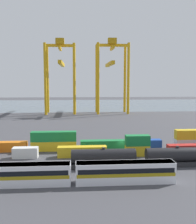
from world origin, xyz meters
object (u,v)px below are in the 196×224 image
object	(u,v)px
shipping_container_4	(137,151)
gantry_crane_west	(61,69)
shipping_container_14	(150,144)
shipping_container_15	(196,143)
shipping_container_3	(82,152)
gantry_crane_central	(112,69)
passenger_train	(73,172)

from	to	relation	value
shipping_container_4	gantry_crane_west	distance (m)	102.37
shipping_container_14	shipping_container_15	world-z (taller)	same
shipping_container_3	shipping_container_14	world-z (taller)	same
shipping_container_3	gantry_crane_central	xyz separation A→B (m)	(19.03, 95.72, 24.71)
passenger_train	shipping_container_15	world-z (taller)	passenger_train
shipping_container_4	shipping_container_15	bearing A→B (deg)	19.93
passenger_train	shipping_container_3	distance (m)	18.15
gantry_crane_west	gantry_crane_central	bearing A→B (deg)	-1.04
passenger_train	gantry_crane_central	xyz separation A→B (m)	(20.97, 113.74, 23.86)
shipping_container_14	gantry_crane_central	distance (m)	92.46
passenger_train	shipping_container_4	distance (m)	23.98
shipping_container_3	gantry_crane_west	distance (m)	99.94
gantry_crane_central	shipping_container_15	bearing A→B (deg)	-81.66
shipping_container_3	gantry_crane_west	xyz separation A→B (m)	(-10.79, 96.26, 24.61)
shipping_container_14	shipping_container_15	xyz separation A→B (m)	(13.20, 0.00, 0.00)
shipping_container_3	gantry_crane_west	size ratio (longest dim) A/B	0.28
shipping_container_4	shipping_container_14	world-z (taller)	same
gantry_crane_central	shipping_container_4	bearing A→B (deg)	-93.09
shipping_container_15	gantry_crane_west	bearing A→B (deg)	115.57
shipping_container_3	shipping_container_4	xyz separation A→B (m)	(13.86, 0.00, 0.00)
passenger_train	gantry_crane_central	bearing A→B (deg)	79.56
passenger_train	shipping_container_15	distance (m)	42.02
shipping_container_4	gantry_crane_west	size ratio (longest dim) A/B	0.14
shipping_container_14	gantry_crane_central	xyz separation A→B (m)	(0.14, 89.10, 24.71)
shipping_container_4	shipping_container_14	xyz separation A→B (m)	(5.04, 6.61, 0.00)
shipping_container_3	shipping_container_15	distance (m)	32.77
passenger_train	shipping_container_15	size ratio (longest dim) A/B	3.09
shipping_container_4	shipping_container_3	bearing A→B (deg)	180.00
shipping_container_3	shipping_container_4	bearing A→B (deg)	0.00
shipping_container_3	gantry_crane_central	bearing A→B (deg)	78.75
shipping_container_15	gantry_crane_central	world-z (taller)	gantry_crane_central
passenger_train	gantry_crane_central	world-z (taller)	gantry_crane_central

